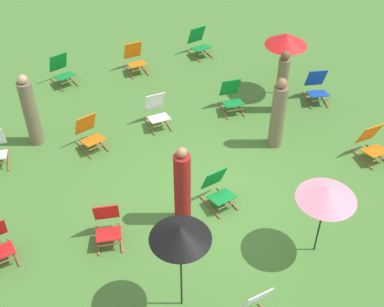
{
  "coord_description": "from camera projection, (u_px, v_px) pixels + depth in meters",
  "views": [
    {
      "loc": [
        -3.11,
        -6.85,
        8.02
      ],
      "look_at": [
        0.0,
        1.2,
        0.5
      ],
      "focal_mm": 49.72,
      "sensor_mm": 36.0,
      "label": 1
    }
  ],
  "objects": [
    {
      "name": "person_3",
      "position": [
        30.0,
        112.0,
        11.96
      ],
      "size": [
        0.42,
        0.42,
        1.84
      ],
      "rotation": [
        0.0,
        0.0,
        5.07
      ],
      "color": "#72664C",
      "rests_on": "ground"
    },
    {
      "name": "person_0",
      "position": [
        282.0,
        83.0,
        12.94
      ],
      "size": [
        0.34,
        0.34,
        1.7
      ],
      "rotation": [
        0.0,
        0.0,
        6.04
      ],
      "color": "#72664C",
      "rests_on": "ground"
    },
    {
      "name": "deckchair_15",
      "position": [
        157.0,
        111.0,
        12.82
      ],
      "size": [
        0.5,
        0.77,
        0.83
      ],
      "rotation": [
        0.0,
        0.0,
        0.03
      ],
      "color": "olive",
      "rests_on": "ground"
    },
    {
      "name": "umbrella_2",
      "position": [
        287.0,
        39.0,
        13.03
      ],
      "size": [
        1.05,
        1.05,
        1.74
      ],
      "color": "black",
      "rests_on": "ground"
    },
    {
      "name": "deckchair_5",
      "position": [
        218.0,
        189.0,
        10.82
      ],
      "size": [
        0.61,
        0.84,
        0.83
      ],
      "rotation": [
        0.0,
        0.0,
        0.19
      ],
      "color": "olive",
      "rests_on": "ground"
    },
    {
      "name": "deckchair_2",
      "position": [
        62.0,
        70.0,
        14.21
      ],
      "size": [
        0.66,
        0.86,
        0.83
      ],
      "rotation": [
        0.0,
        0.0,
        0.27
      ],
      "color": "olive",
      "rests_on": "ground"
    },
    {
      "name": "deckchair_7",
      "position": [
        199.0,
        42.0,
        15.34
      ],
      "size": [
        0.59,
        0.82,
        0.83
      ],
      "rotation": [
        0.0,
        0.0,
        0.16
      ],
      "color": "olive",
      "rests_on": "ground"
    },
    {
      "name": "person_1",
      "position": [
        278.0,
        115.0,
        11.91
      ],
      "size": [
        0.46,
        0.46,
        1.81
      ],
      "rotation": [
        0.0,
        0.0,
        4.01
      ],
      "color": "#72664C",
      "rests_on": "ground"
    },
    {
      "name": "umbrella_0",
      "position": [
        327.0,
        193.0,
        9.11
      ],
      "size": [
        1.07,
        1.07,
        1.66
      ],
      "color": "black",
      "rests_on": "ground"
    },
    {
      "name": "person_2",
      "position": [
        182.0,
        188.0,
        10.12
      ],
      "size": [
        0.39,
        0.39,
        1.87
      ],
      "rotation": [
        0.0,
        0.0,
        2.91
      ],
      "color": "maroon",
      "rests_on": "ground"
    },
    {
      "name": "deckchair_4",
      "position": [
        89.0,
        133.0,
        12.18
      ],
      "size": [
        0.66,
        0.86,
        0.83
      ],
      "rotation": [
        0.0,
        0.0,
        0.26
      ],
      "color": "olive",
      "rests_on": "ground"
    },
    {
      "name": "deckchair_3",
      "position": [
        317.0,
        87.0,
        13.6
      ],
      "size": [
        0.64,
        0.85,
        0.83
      ],
      "rotation": [
        0.0,
        0.0,
        -0.23
      ],
      "color": "olive",
      "rests_on": "ground"
    },
    {
      "name": "deckchair_0",
      "position": [
        108.0,
        225.0,
        10.09
      ],
      "size": [
        0.61,
        0.84,
        0.83
      ],
      "rotation": [
        0.0,
        0.0,
        -0.2
      ],
      "color": "olive",
      "rests_on": "ground"
    },
    {
      "name": "deckchair_6",
      "position": [
        372.0,
        143.0,
        11.9
      ],
      "size": [
        0.52,
        0.79,
        0.83
      ],
      "rotation": [
        0.0,
        0.0,
        0.06
      ],
      "color": "olive",
      "rests_on": "ground"
    },
    {
      "name": "ground_plane",
      "position": [
        213.0,
        207.0,
        10.93
      ],
      "size": [
        40.0,
        40.0,
        0.0
      ],
      "primitive_type": "plane",
      "color": "#477A33"
    },
    {
      "name": "deckchair_13",
      "position": [
        232.0,
        96.0,
        13.29
      ],
      "size": [
        0.55,
        0.81,
        0.83
      ],
      "rotation": [
        0.0,
        0.0,
        -0.1
      ],
      "color": "olive",
      "rests_on": "ground"
    },
    {
      "name": "umbrella_1",
      "position": [
        180.0,
        233.0,
        8.0
      ],
      "size": [
        0.97,
        0.97,
        1.99
      ],
      "color": "black",
      "rests_on": "ground"
    },
    {
      "name": "deckchair_9",
      "position": [
        135.0,
        58.0,
        14.67
      ],
      "size": [
        0.51,
        0.78,
        0.83
      ],
      "rotation": [
        0.0,
        0.0,
        0.05
      ],
      "color": "olive",
      "rests_on": "ground"
    }
  ]
}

